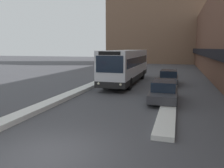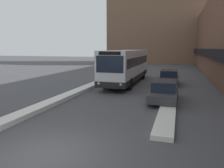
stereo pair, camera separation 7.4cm
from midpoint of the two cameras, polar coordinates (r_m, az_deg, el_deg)
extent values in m
plane|color=#47474C|center=(8.02, -16.61, -17.51)|extent=(160.00, 160.00, 0.00)
cube|color=black|center=(30.09, 23.12, 7.60)|extent=(0.50, 60.00, 0.90)
cube|color=brown|center=(55.52, 13.01, 15.30)|extent=(26.00, 8.00, 19.14)
cube|color=silver|center=(16.22, -11.85, -3.09)|extent=(0.90, 17.70, 0.27)
cube|color=silver|center=(14.30, 14.49, -4.99)|extent=(0.90, 11.39, 0.21)
cube|color=silver|center=(22.47, 3.71, 5.08)|extent=(2.51, 11.63, 2.92)
cube|color=black|center=(22.59, 3.68, 2.03)|extent=(2.53, 11.65, 0.51)
cube|color=#192333|center=(22.44, 3.72, 6.12)|extent=(2.53, 10.70, 0.80)
cube|color=#192333|center=(16.83, -0.83, 5.17)|extent=(2.21, 0.03, 1.31)
cube|color=black|center=(16.79, -0.83, 8.03)|extent=(1.75, 0.03, 0.28)
sphere|color=#F2EAC6|center=(17.30, -3.67, 0.11)|extent=(0.20, 0.20, 0.20)
sphere|color=#F2EAC6|center=(16.76, 2.12, -0.18)|extent=(0.20, 0.20, 0.20)
cylinder|color=black|center=(19.49, -2.01, 0.36)|extent=(0.28, 1.06, 1.06)
cylinder|color=black|center=(18.89, 4.51, 0.05)|extent=(0.28, 1.06, 1.06)
cylinder|color=black|center=(26.36, 3.07, 2.70)|extent=(0.28, 1.06, 1.06)
cylinder|color=black|center=(25.91, 7.94, 2.51)|extent=(0.28, 1.06, 1.06)
cube|color=#38383D|center=(15.28, 13.23, -2.49)|extent=(1.75, 4.50, 0.53)
cube|color=#192333|center=(15.29, 13.34, -0.28)|extent=(1.54, 2.48, 0.63)
cylinder|color=black|center=(13.94, 16.10, -4.60)|extent=(0.20, 0.61, 0.61)
cylinder|color=black|center=(14.04, 9.57, -4.26)|extent=(0.20, 0.61, 0.61)
cylinder|color=black|center=(16.66, 16.26, -2.35)|extent=(0.20, 0.61, 0.61)
cylinder|color=black|center=(16.75, 10.80, -2.08)|extent=(0.20, 0.61, 0.61)
cube|color=#38383D|center=(22.50, 14.47, 1.23)|extent=(1.80, 4.21, 0.52)
cube|color=#192333|center=(22.53, 14.54, 2.71)|extent=(1.59, 2.32, 0.63)
cylinder|color=black|center=(21.22, 16.50, 0.12)|extent=(0.20, 0.63, 0.63)
cylinder|color=black|center=(21.29, 12.08, 0.33)|extent=(0.20, 0.63, 0.63)
cylinder|color=black|center=(23.80, 16.56, 1.09)|extent=(0.20, 0.63, 0.63)
cylinder|color=black|center=(23.86, 12.62, 1.27)|extent=(0.20, 0.63, 0.63)
camera|label=1|loc=(0.04, -90.15, -0.02)|focal=35.00mm
camera|label=2|loc=(0.04, 89.85, 0.02)|focal=35.00mm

